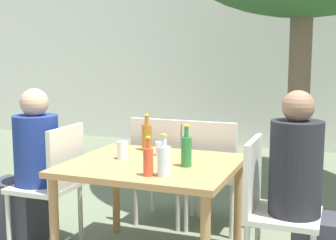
{
  "coord_description": "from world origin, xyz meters",
  "views": [
    {
      "loc": [
        1.2,
        -2.86,
        1.46
      ],
      "look_at": [
        0.0,
        0.3,
        0.97
      ],
      "focal_mm": 50.0,
      "sensor_mm": 36.0,
      "label": 1
    }
  ],
  "objects_px": {
    "patio_chair_2": "(161,163)",
    "amber_bottle_3": "(147,136)",
    "green_bottle_0": "(186,150)",
    "drinking_glass_1": "(122,150)",
    "dining_table_front": "(152,175)",
    "patio_chair_1": "(270,203)",
    "soda_bottle_1": "(148,161)",
    "person_seated_0": "(27,175)",
    "patio_chair_0": "(54,179)",
    "drinking_glass_0": "(160,149)",
    "water_bottle_2": "(164,160)",
    "patio_chair_3": "(212,168)",
    "person_seated_1": "(310,204)"
  },
  "relations": [
    {
      "from": "green_bottle_0",
      "to": "drinking_glass_1",
      "type": "xyz_separation_m",
      "value": [
        -0.49,
        0.05,
        -0.05
      ]
    },
    {
      "from": "patio_chair_0",
      "to": "person_seated_0",
      "type": "relative_size",
      "value": 0.77
    },
    {
      "from": "patio_chair_2",
      "to": "person_seated_0",
      "type": "height_order",
      "value": "person_seated_0"
    },
    {
      "from": "person_seated_0",
      "to": "water_bottle_2",
      "type": "relative_size",
      "value": 4.66
    },
    {
      "from": "patio_chair_3",
      "to": "drinking_glass_0",
      "type": "distance_m",
      "value": 0.61
    },
    {
      "from": "water_bottle_2",
      "to": "patio_chair_2",
      "type": "bearing_deg",
      "value": 112.56
    },
    {
      "from": "patio_chair_3",
      "to": "water_bottle_2",
      "type": "relative_size",
      "value": 3.6
    },
    {
      "from": "person_seated_0",
      "to": "soda_bottle_1",
      "type": "bearing_deg",
      "value": 73.9
    },
    {
      "from": "dining_table_front",
      "to": "green_bottle_0",
      "type": "xyz_separation_m",
      "value": [
        0.25,
        -0.03,
        0.19
      ]
    },
    {
      "from": "person_seated_1",
      "to": "amber_bottle_3",
      "type": "relative_size",
      "value": 4.46
    },
    {
      "from": "patio_chair_0",
      "to": "water_bottle_2",
      "type": "height_order",
      "value": "water_bottle_2"
    },
    {
      "from": "patio_chair_3",
      "to": "drinking_glass_1",
      "type": "distance_m",
      "value": 0.88
    },
    {
      "from": "patio_chair_2",
      "to": "drinking_glass_0",
      "type": "relative_size",
      "value": 9.29
    },
    {
      "from": "dining_table_front",
      "to": "patio_chair_1",
      "type": "bearing_deg",
      "value": 0.0
    },
    {
      "from": "person_seated_0",
      "to": "dining_table_front",
      "type": "bearing_deg",
      "value": 90.0
    },
    {
      "from": "patio_chair_3",
      "to": "person_seated_0",
      "type": "bearing_deg",
      "value": 29.96
    },
    {
      "from": "patio_chair_1",
      "to": "water_bottle_2",
      "type": "xyz_separation_m",
      "value": [
        -0.59,
        -0.31,
        0.29
      ]
    },
    {
      "from": "soda_bottle_1",
      "to": "amber_bottle_3",
      "type": "height_order",
      "value": "amber_bottle_3"
    },
    {
      "from": "patio_chair_2",
      "to": "drinking_glass_0",
      "type": "distance_m",
      "value": 0.59
    },
    {
      "from": "soda_bottle_1",
      "to": "drinking_glass_0",
      "type": "xyz_separation_m",
      "value": [
        -0.14,
        0.55,
        -0.04
      ]
    },
    {
      "from": "patio_chair_2",
      "to": "amber_bottle_3",
      "type": "distance_m",
      "value": 0.48
    },
    {
      "from": "green_bottle_0",
      "to": "patio_chair_3",
      "type": "bearing_deg",
      "value": 92.03
    },
    {
      "from": "dining_table_front",
      "to": "soda_bottle_1",
      "type": "distance_m",
      "value": 0.39
    },
    {
      "from": "dining_table_front",
      "to": "drinking_glass_0",
      "type": "distance_m",
      "value": 0.26
    },
    {
      "from": "patio_chair_1",
      "to": "person_seated_1",
      "type": "xyz_separation_m",
      "value": [
        0.24,
        -0.0,
        0.02
      ]
    },
    {
      "from": "green_bottle_0",
      "to": "soda_bottle_1",
      "type": "xyz_separation_m",
      "value": [
        -0.14,
        -0.3,
        -0.01
      ]
    },
    {
      "from": "patio_chair_3",
      "to": "green_bottle_0",
      "type": "xyz_separation_m",
      "value": [
        0.03,
        -0.75,
        0.3
      ]
    },
    {
      "from": "patio_chair_0",
      "to": "green_bottle_0",
      "type": "distance_m",
      "value": 1.09
    },
    {
      "from": "green_bottle_0",
      "to": "soda_bottle_1",
      "type": "height_order",
      "value": "green_bottle_0"
    },
    {
      "from": "green_bottle_0",
      "to": "drinking_glass_1",
      "type": "relative_size",
      "value": 2.24
    },
    {
      "from": "soda_bottle_1",
      "to": "person_seated_1",
      "type": "bearing_deg",
      "value": 19.71
    },
    {
      "from": "green_bottle_0",
      "to": "drinking_glass_1",
      "type": "height_order",
      "value": "green_bottle_0"
    },
    {
      "from": "drinking_glass_0",
      "to": "person_seated_0",
      "type": "bearing_deg",
      "value": -167.43
    },
    {
      "from": "person_seated_0",
      "to": "drinking_glass_0",
      "type": "relative_size",
      "value": 12.04
    },
    {
      "from": "drinking_glass_0",
      "to": "patio_chair_1",
      "type": "bearing_deg",
      "value": -15.1
    },
    {
      "from": "patio_chair_2",
      "to": "person_seated_1",
      "type": "bearing_deg",
      "value": 150.02
    },
    {
      "from": "patio_chair_0",
      "to": "drinking_glass_0",
      "type": "xyz_separation_m",
      "value": [
        0.76,
        0.22,
        0.24
      ]
    },
    {
      "from": "drinking_glass_0",
      "to": "drinking_glass_1",
      "type": "height_order",
      "value": "drinking_glass_1"
    },
    {
      "from": "dining_table_front",
      "to": "green_bottle_0",
      "type": "bearing_deg",
      "value": -6.4
    },
    {
      "from": "drinking_glass_1",
      "to": "green_bottle_0",
      "type": "bearing_deg",
      "value": -5.84
    },
    {
      "from": "dining_table_front",
      "to": "drinking_glass_0",
      "type": "relative_size",
      "value": 11.3
    },
    {
      "from": "dining_table_front",
      "to": "water_bottle_2",
      "type": "relative_size",
      "value": 4.37
    },
    {
      "from": "dining_table_front",
      "to": "amber_bottle_3",
      "type": "distance_m",
      "value": 0.45
    },
    {
      "from": "patio_chair_0",
      "to": "patio_chair_1",
      "type": "xyz_separation_m",
      "value": [
        1.59,
        0.0,
        0.0
      ]
    },
    {
      "from": "drinking_glass_1",
      "to": "water_bottle_2",
      "type": "bearing_deg",
      "value": -36.83
    },
    {
      "from": "person_seated_1",
      "to": "water_bottle_2",
      "type": "relative_size",
      "value": 4.82
    },
    {
      "from": "green_bottle_0",
      "to": "patio_chair_1",
      "type": "bearing_deg",
      "value": 2.97
    },
    {
      "from": "amber_bottle_3",
      "to": "patio_chair_1",
      "type": "bearing_deg",
      "value": -19.65
    },
    {
      "from": "patio_chair_2",
      "to": "green_bottle_0",
      "type": "relative_size",
      "value": 3.35
    },
    {
      "from": "person_seated_0",
      "to": "patio_chair_0",
      "type": "bearing_deg",
      "value": 90.0
    }
  ]
}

